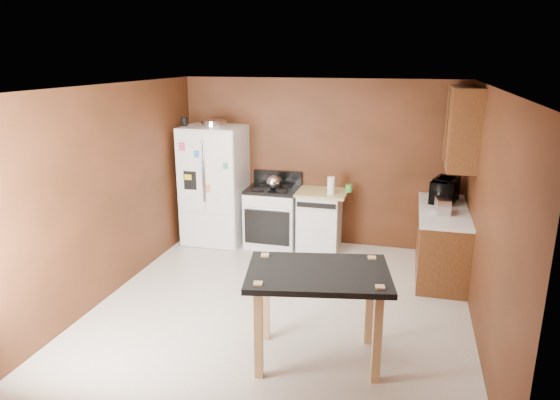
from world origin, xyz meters
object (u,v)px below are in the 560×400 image
at_px(paper_towel, 331,186).
at_px(refrigerator, 215,185).
at_px(pen_cup, 184,122).
at_px(microwave, 445,191).
at_px(kettle, 273,182).
at_px(green_canister, 349,188).
at_px(island, 318,284).
at_px(dishwasher, 320,219).
at_px(gas_range, 273,216).
at_px(toaster, 443,206).
at_px(roasting_pan, 214,123).

height_order(paper_towel, refrigerator, refrigerator).
height_order(pen_cup, microwave, pen_cup).
distance_m(kettle, green_canister, 1.12).
distance_m(paper_towel, island, 2.77).
xyz_separation_m(green_canister, dishwasher, (-0.41, -0.07, -0.49)).
distance_m(pen_cup, gas_range, 1.93).
height_order(green_canister, toaster, toaster).
xyz_separation_m(microwave, dishwasher, (-1.73, 0.13, -0.59)).
distance_m(gas_range, dishwasher, 0.72).
bearing_deg(microwave, kettle, 106.67).
xyz_separation_m(green_canister, microwave, (1.32, -0.21, 0.10)).
bearing_deg(pen_cup, dishwasher, 4.60).
bearing_deg(pen_cup, green_canister, 5.57).
bearing_deg(paper_towel, toaster, -21.27).
xyz_separation_m(refrigerator, island, (2.13, -2.77, -0.12)).
bearing_deg(green_canister, toaster, -31.41).
xyz_separation_m(dishwasher, island, (0.50, -2.86, 0.33)).
height_order(paper_towel, island, paper_towel).
bearing_deg(pen_cup, refrigerator, 10.89).
bearing_deg(microwave, island, 173.43).
bearing_deg(microwave, dishwasher, 103.33).
height_order(kettle, island, kettle).
relative_size(toaster, microwave, 0.51).
bearing_deg(toaster, pen_cup, 165.49).
bearing_deg(dishwasher, green_canister, 10.39).
relative_size(pen_cup, green_canister, 1.16).
distance_m(dishwasher, island, 2.92).
relative_size(green_canister, toaster, 0.40).
distance_m(green_canister, dishwasher, 0.64).
relative_size(pen_cup, microwave, 0.24).
distance_m(roasting_pan, kettle, 1.23).
bearing_deg(pen_cup, paper_towel, 1.24).
height_order(toaster, refrigerator, refrigerator).
distance_m(green_canister, toaster, 1.49).
relative_size(roasting_pan, kettle, 1.83).
xyz_separation_m(paper_towel, island, (0.32, -2.74, -0.24)).
bearing_deg(refrigerator, island, -52.47).
height_order(paper_towel, toaster, paper_towel).
bearing_deg(roasting_pan, kettle, 0.76).
bearing_deg(island, roasting_pan, 127.21).
bearing_deg(paper_towel, gas_range, 174.13).
distance_m(pen_cup, dishwasher, 2.49).
height_order(pen_cup, gas_range, pen_cup).
xyz_separation_m(paper_towel, green_canister, (0.23, 0.19, -0.07)).
bearing_deg(paper_towel, dishwasher, 146.43).
bearing_deg(microwave, paper_towel, 107.12).
distance_m(pen_cup, refrigerator, 1.05).
height_order(green_canister, microwave, microwave).
height_order(green_canister, gas_range, gas_range).
distance_m(refrigerator, dishwasher, 1.69).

